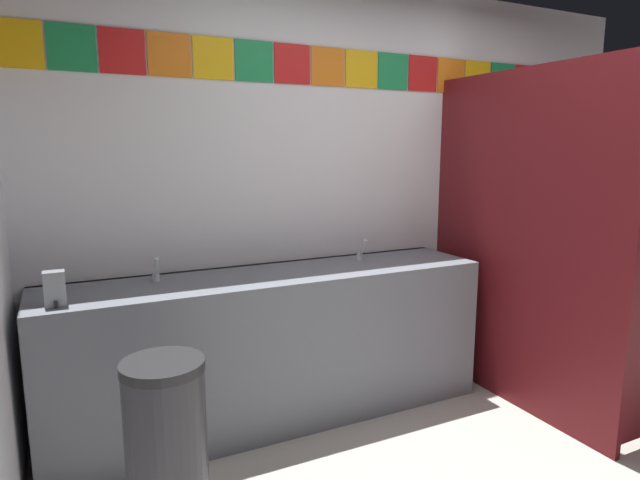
# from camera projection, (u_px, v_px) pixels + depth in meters

# --- Properties ---
(wall_back) EXTENTS (4.26, 0.09, 2.58)m
(wall_back) POSITION_uv_depth(u_px,v_px,m) (372.00, 188.00, 3.56)
(wall_back) COLOR silver
(wall_back) RESTS_ON ground_plane
(vanity_counter) EXTENTS (2.49, 0.56, 0.87)m
(vanity_counter) POSITION_uv_depth(u_px,v_px,m) (275.00, 345.00, 3.06)
(vanity_counter) COLOR slate
(vanity_counter) RESTS_ON ground_plane
(faucet_left) EXTENTS (0.04, 0.10, 0.14)m
(faucet_left) POSITION_uv_depth(u_px,v_px,m) (156.00, 272.00, 2.79)
(faucet_left) COLOR silver
(faucet_left) RESTS_ON vanity_counter
(faucet_right) EXTENTS (0.04, 0.10, 0.14)m
(faucet_right) POSITION_uv_depth(u_px,v_px,m) (361.00, 252.00, 3.33)
(faucet_right) COLOR silver
(faucet_right) RESTS_ON vanity_counter
(soap_dispenser) EXTENTS (0.09, 0.09, 0.16)m
(soap_dispenser) POSITION_uv_depth(u_px,v_px,m) (55.00, 289.00, 2.36)
(soap_dispenser) COLOR gray
(soap_dispenser) RESTS_ON vanity_counter
(stall_divider) EXTENTS (0.92, 1.47, 2.02)m
(stall_divider) POSITION_uv_depth(u_px,v_px,m) (574.00, 247.00, 3.01)
(stall_divider) COLOR maroon
(stall_divider) RESTS_ON ground_plane
(toilet) EXTENTS (0.39, 0.49, 0.74)m
(toilet) POSITION_uv_depth(u_px,v_px,m) (524.00, 324.00, 3.85)
(toilet) COLOR white
(toilet) RESTS_ON ground_plane
(trash_bin) EXTENTS (0.32, 0.32, 0.76)m
(trash_bin) POSITION_uv_depth(u_px,v_px,m) (167.00, 452.00, 2.09)
(trash_bin) COLOR #333338
(trash_bin) RESTS_ON ground_plane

